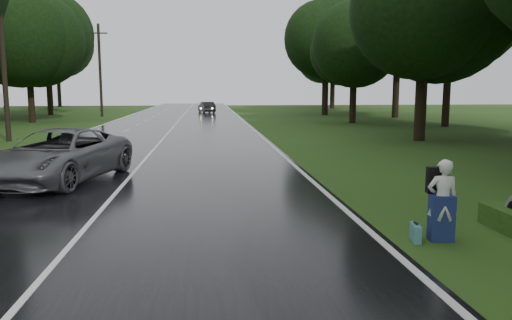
{
  "coord_description": "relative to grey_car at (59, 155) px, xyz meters",
  "views": [
    {
      "loc": [
        2.55,
        -8.54,
        2.9
      ],
      "look_at": [
        3.78,
        3.88,
        1.1
      ],
      "focal_mm": 34.61,
      "sensor_mm": 36.0,
      "label": 1
    }
  ],
  "objects": [
    {
      "name": "far_car",
      "position": [
        4.59,
        44.18,
        -0.15
      ],
      "size": [
        2.21,
        4.2,
        1.32
      ],
      "primitive_type": "imported",
      "rotation": [
        0.0,
        0.0,
        3.35
      ],
      "color": "black",
      "rests_on": "road"
    },
    {
      "name": "tree_left_f",
      "position": [
        -12.74,
        41.41,
        -0.85
      ],
      "size": [
        9.55,
        9.55,
        14.92
      ],
      "primitive_type": null,
      "color": "black",
      "rests_on": "ground"
    },
    {
      "name": "grey_car",
      "position": [
        0.0,
        0.0,
        0.0
      ],
      "size": [
        4.08,
        6.34,
        1.62
      ],
      "primitive_type": "imported",
      "rotation": [
        0.0,
        0.0,
        6.03
      ],
      "color": "#54565A",
      "rests_on": "road"
    },
    {
      "name": "tree_left_e",
      "position": [
        -10.49,
        28.86,
        -0.85
      ],
      "size": [
        7.72,
        7.72,
        12.06
      ],
      "primitive_type": null,
      "color": "black",
      "rests_on": "ground"
    },
    {
      "name": "tree_right_e",
      "position": [
        17.05,
        25.63,
        -0.85
      ],
      "size": [
        7.38,
        7.38,
        11.52
      ],
      "primitive_type": null,
      "color": "black",
      "rests_on": "ground"
    },
    {
      "name": "tree_right_f",
      "position": [
        17.71,
        38.45,
        -0.85
      ],
      "size": [
        9.67,
        9.67,
        15.11
      ],
      "primitive_type": null,
      "color": "black",
      "rests_on": "ground"
    },
    {
      "name": "utility_pole_mid",
      "position": [
        -6.43,
        12.96,
        -0.85
      ],
      "size": [
        1.8,
        0.28,
        9.52
      ],
      "primitive_type": null,
      "color": "black",
      "rests_on": "ground"
    },
    {
      "name": "lane_center",
      "position": [
        2.07,
        12.82,
        -0.81
      ],
      "size": [
        0.12,
        140.0,
        0.01
      ],
      "primitive_type": "cube",
      "color": "silver",
      "rests_on": "road"
    },
    {
      "name": "ground",
      "position": [
        2.07,
        -7.18,
        -0.85
      ],
      "size": [
        160.0,
        160.0,
        0.0
      ],
      "primitive_type": "plane",
      "color": "#274815",
      "rests_on": "ground"
    },
    {
      "name": "road",
      "position": [
        2.07,
        12.82,
        -0.83
      ],
      "size": [
        12.0,
        140.0,
        0.04
      ],
      "primitive_type": "cube",
      "color": "black",
      "rests_on": "ground"
    },
    {
      "name": "tree_right_d",
      "position": [
        16.56,
        11.03,
        -0.85
      ],
      "size": [
        8.16,
        8.16,
        12.74
      ],
      "primitive_type": null,
      "color": "black",
      "rests_on": "ground"
    },
    {
      "name": "utility_pole_far",
      "position": [
        -6.43,
        37.91,
        -0.85
      ],
      "size": [
        1.8,
        0.28,
        9.57
      ],
      "primitive_type": null,
      "color": "black",
      "rests_on": "ground"
    },
    {
      "name": "suitcase",
      "position": [
        8.57,
        -6.89,
        -0.69
      ],
      "size": [
        0.22,
        0.48,
        0.33
      ],
      "primitive_type": "cube",
      "rotation": [
        0.0,
        0.0,
        6.09
      ],
      "color": "teal",
      "rests_on": "ground"
    },
    {
      "name": "hitchhiker",
      "position": [
        9.07,
        -6.9,
        -0.11
      ],
      "size": [
        0.62,
        0.57,
        1.59
      ],
      "color": "silver",
      "rests_on": "ground"
    }
  ]
}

